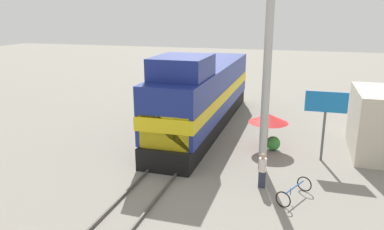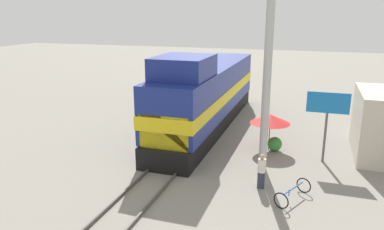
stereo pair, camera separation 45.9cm
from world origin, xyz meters
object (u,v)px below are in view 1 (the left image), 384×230
object	(u,v)px
locomotive	(203,96)
vendor_umbrella	(268,118)
bicycle	(294,191)
person_bystander	(262,169)
utility_pole	(268,49)
billboard_sign	(326,108)

from	to	relation	value
locomotive	vendor_umbrella	distance (m)	5.14
vendor_umbrella	bicycle	bearing A→B (deg)	-73.75
person_bystander	bicycle	distance (m)	1.64
utility_pole	person_bystander	size ratio (longest dim) A/B	7.29
vendor_umbrella	locomotive	bearing A→B (deg)	149.94
locomotive	person_bystander	size ratio (longest dim) A/B	10.21
person_bystander	bicycle	xyz separation A→B (m)	(1.39, -0.70, -0.50)
locomotive	person_bystander	xyz separation A→B (m)	(4.70, -7.56, -1.37)
vendor_umbrella	person_bystander	bearing A→B (deg)	-86.93
locomotive	vendor_umbrella	size ratio (longest dim) A/B	7.29
bicycle	person_bystander	bearing A→B (deg)	178.62
locomotive	vendor_umbrella	bearing A→B (deg)	-30.06
vendor_umbrella	person_bystander	size ratio (longest dim) A/B	1.40
vendor_umbrella	bicycle	xyz separation A→B (m)	(1.66, -5.70, -1.42)
vendor_umbrella	billboard_sign	xyz separation A→B (m)	(2.87, -0.95, 1.02)
billboard_sign	person_bystander	distance (m)	5.19
billboard_sign	person_bystander	xyz separation A→B (m)	(-2.61, -4.05, -1.94)
utility_pole	bicycle	size ratio (longest dim) A/B	5.75
bicycle	utility_pole	bearing A→B (deg)	145.87
locomotive	billboard_sign	world-z (taller)	locomotive
locomotive	utility_pole	world-z (taller)	utility_pole
billboard_sign	person_bystander	world-z (taller)	billboard_sign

